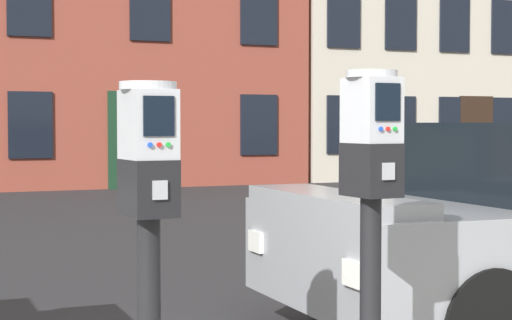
# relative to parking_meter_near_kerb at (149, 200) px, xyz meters

# --- Properties ---
(parking_meter_near_kerb) EXTENTS (0.23, 0.26, 1.43)m
(parking_meter_near_kerb) POSITION_rel_parking_meter_near_kerb_xyz_m (0.00, 0.00, 0.00)
(parking_meter_near_kerb) COLOR black
(parking_meter_near_kerb) RESTS_ON sidewalk_slab
(parking_meter_twin_adjacent) EXTENTS (0.23, 0.26, 1.50)m
(parking_meter_twin_adjacent) POSITION_rel_parking_meter_near_kerb_xyz_m (0.97, 0.00, 0.04)
(parking_meter_twin_adjacent) COLOR black
(parking_meter_twin_adjacent) RESTS_ON sidewalk_slab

